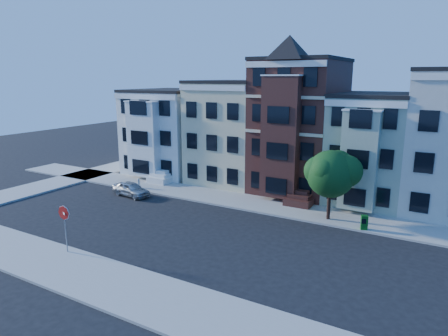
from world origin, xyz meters
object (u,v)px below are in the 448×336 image
Objects in this scene: newspaper_box at (364,222)px; parked_car at (131,189)px; stop_sign at (65,226)px; street_tree at (330,177)px; fire_hydrant at (139,184)px.

parked_car is at bearing 166.70° from newspaper_box.
stop_sign is at bearing -148.93° from parked_car.
newspaper_box is at bearing 61.28° from stop_sign.
stop_sign is at bearing -131.72° from street_tree.
fire_hydrant is (-1.00, 2.11, -0.14)m from parked_car.
stop_sign is (6.09, -13.28, 1.31)m from fire_hydrant.
newspaper_box is at bearing -1.03° from fire_hydrant.
fire_hydrant is (-18.35, -0.47, -2.89)m from street_tree.
parked_car is (-17.36, -2.58, -2.74)m from street_tree.
fire_hydrant is at bearing 135.29° from stop_sign.
street_tree is 18.58m from fire_hydrant.
parked_car is 20.20m from newspaper_box.
parked_car is at bearing -64.67° from fire_hydrant.
fire_hydrant is at bearing -178.53° from street_tree.
stop_sign is (5.09, -11.17, 1.17)m from parked_car.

